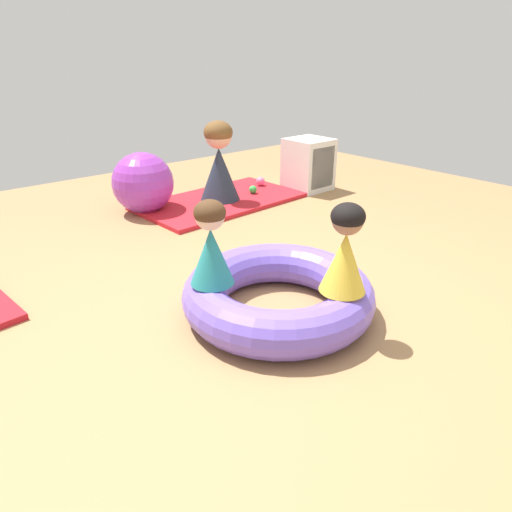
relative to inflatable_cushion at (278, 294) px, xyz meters
name	(u,v)px	position (x,y,z in m)	size (l,w,h in m)	color
ground_plane	(283,320)	(-0.03, -0.08, -0.13)	(8.00, 8.00, 0.00)	#9E7549
gym_mat_far_right	(220,201)	(1.04, 1.98, -0.11)	(1.66, 0.92, 0.04)	red
inflatable_cushion	(278,294)	(0.00, 0.00, 0.00)	(1.13, 1.13, 0.26)	#7056D1
child_in_teal	(211,244)	(-0.35, 0.16, 0.36)	(0.27, 0.27, 0.48)	teal
child_in_yellow	(345,250)	(0.13, -0.36, 0.37)	(0.35, 0.35, 0.49)	yellow
adult_seated	(219,162)	(1.04, 1.98, 0.29)	(0.44, 0.44, 0.78)	#232D3D
play_ball_red	(203,213)	(0.57, 1.62, -0.04)	(0.10, 0.10, 0.10)	red
play_ball_pink	(261,181)	(1.69, 2.11, -0.04)	(0.10, 0.10, 0.10)	pink
play_ball_green	(253,190)	(1.43, 1.92, -0.05)	(0.08, 0.08, 0.08)	green
play_ball_yellow	(155,206)	(0.36, 2.11, -0.05)	(0.09, 0.09, 0.09)	yellow
exercise_ball_large	(143,183)	(0.31, 2.21, 0.16)	(0.58, 0.58, 0.58)	purple
storage_cube	(310,165)	(2.10, 1.74, 0.15)	(0.44, 0.44, 0.56)	silver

